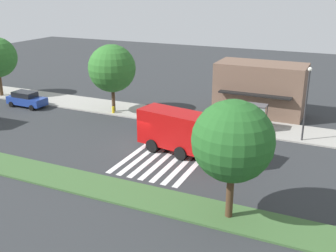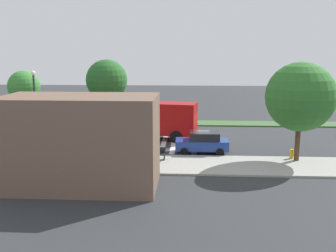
{
  "view_description": "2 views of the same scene",
  "coord_description": "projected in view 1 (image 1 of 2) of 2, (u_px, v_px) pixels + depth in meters",
  "views": [
    {
      "loc": [
        15.51,
        -28.36,
        13.15
      ],
      "look_at": [
        1.83,
        1.49,
        1.65
      ],
      "focal_mm": 42.97,
      "sensor_mm": 36.0,
      "label": 1
    },
    {
      "loc": [
        0.61,
        35.36,
        8.02
      ],
      "look_at": [
        2.58,
        1.06,
        1.42
      ],
      "focal_mm": 40.83,
      "sensor_mm": 36.0,
      "label": 2
    }
  ],
  "objects": [
    {
      "name": "storefront_building",
      "position": [
        260.0,
        89.0,
        42.55
      ],
      "size": [
        9.16,
        5.38,
        5.54
      ],
      "color": "brown",
      "rests_on": "ground_plane"
    },
    {
      "name": "bus_stop_shelter",
      "position": [
        247.0,
        112.0,
        37.93
      ],
      "size": [
        3.5,
        1.4,
        2.46
      ],
      "color": "#4C4C51",
      "rests_on": "sidewalk"
    },
    {
      "name": "median_strip",
      "position": [
        88.0,
        184.0,
        28.01
      ],
      "size": [
        60.0,
        3.0,
        0.14
      ],
      "primitive_type": "cube",
      "color": "#3D6033",
      "rests_on": "ground_plane"
    },
    {
      "name": "bench_near_shelter",
      "position": [
        207.0,
        119.0,
        39.94
      ],
      "size": [
        1.6,
        0.5,
        0.9
      ],
      "color": "black",
      "rests_on": "sidewalk"
    },
    {
      "name": "sidewalk",
      "position": [
        181.0,
        117.0,
        42.25
      ],
      "size": [
        60.0,
        4.75,
        0.14
      ],
      "primitive_type": "cube",
      "color": "#9E9B93",
      "rests_on": "ground_plane"
    },
    {
      "name": "fire_truck",
      "position": [
        193.0,
        133.0,
        32.14
      ],
      "size": [
        9.47,
        4.01,
        3.62
      ],
      "rotation": [
        0.0,
        0.0,
        -0.18
      ],
      "color": "#A50C0C",
      "rests_on": "ground_plane"
    },
    {
      "name": "fire_hydrant",
      "position": [
        113.0,
        110.0,
        43.31
      ],
      "size": [
        0.28,
        0.28,
        0.7
      ],
      "primitive_type": "cylinder",
      "color": "gold",
      "rests_on": "sidewalk"
    },
    {
      "name": "parked_car_west",
      "position": [
        26.0,
        99.0,
        45.85
      ],
      "size": [
        4.71,
        2.18,
        1.75
      ],
      "rotation": [
        0.0,
        0.0,
        -0.03
      ],
      "color": "navy",
      "rests_on": "ground_plane"
    },
    {
      "name": "median_tree_far_west",
      "position": [
        233.0,
        141.0,
        22.43
      ],
      "size": [
        4.7,
        4.7,
        7.16
      ],
      "color": "#47301E",
      "rests_on": "median_strip"
    },
    {
      "name": "sidewalk_tree_west",
      "position": [
        112.0,
        68.0,
        42.38
      ],
      "size": [
        5.04,
        5.04,
        7.27
      ],
      "color": "#47301E",
      "rests_on": "sidewalk"
    },
    {
      "name": "ground_plane",
      "position": [
        142.0,
        146.0,
        34.77
      ],
      "size": [
        120.0,
        120.0,
        0.0
      ],
      "primitive_type": "plane",
      "color": "#2D3033"
    },
    {
      "name": "street_lamp",
      "position": [
        307.0,
        98.0,
        34.53
      ],
      "size": [
        0.36,
        0.36,
        6.55
      ],
      "color": "#2D2D30",
      "rests_on": "sidewalk"
    },
    {
      "name": "crosswalk",
      "position": [
        172.0,
        152.0,
        33.62
      ],
      "size": [
        5.85,
        11.45,
        0.01
      ],
      "color": "silver",
      "rests_on": "ground_plane"
    },
    {
      "name": "parked_car_mid",
      "position": [
        162.0,
        119.0,
        39.09
      ],
      "size": [
        4.24,
        2.14,
        1.74
      ],
      "rotation": [
        0.0,
        0.0,
        0.01
      ],
      "color": "navy",
      "rests_on": "ground_plane"
    }
  ]
}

